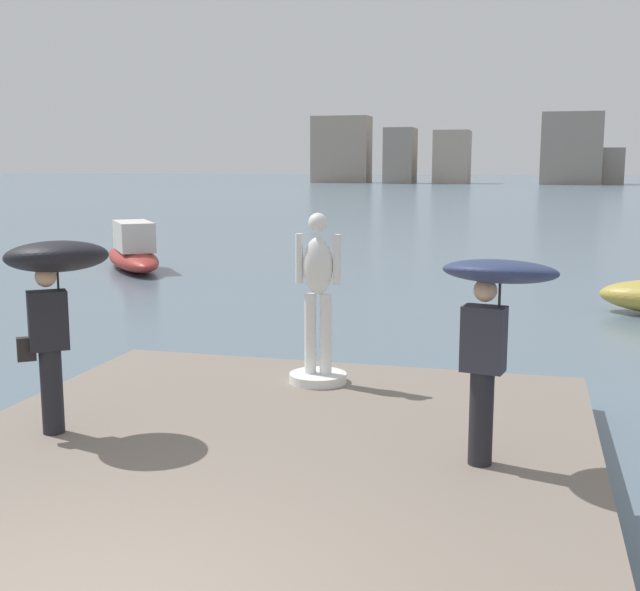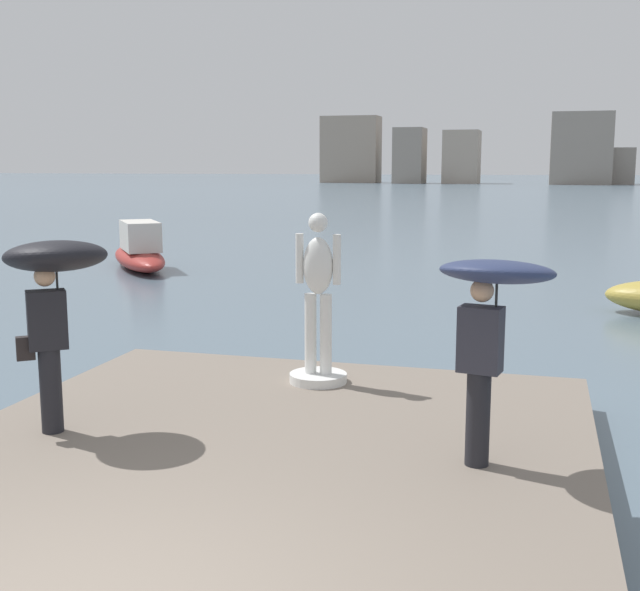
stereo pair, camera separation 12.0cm
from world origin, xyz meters
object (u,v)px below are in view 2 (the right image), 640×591
at_px(onlooker_left, 54,278).
at_px(statue_white_figure, 318,312).
at_px(boat_far, 139,252).
at_px(onlooker_right, 491,303).

bearing_deg(onlooker_left, statue_white_figure, 50.10).
xyz_separation_m(onlooker_left, boat_far, (-6.93, 14.76, -1.48)).
height_order(statue_white_figure, onlooker_right, statue_white_figure).
distance_m(onlooker_left, boat_far, 16.37).
relative_size(statue_white_figure, boat_far, 0.44).
height_order(statue_white_figure, onlooker_left, statue_white_figure).
xyz_separation_m(statue_white_figure, onlooker_left, (-2.08, -2.49, 0.69)).
bearing_deg(statue_white_figure, boat_far, 126.30).
relative_size(statue_white_figure, onlooker_right, 1.09).
height_order(onlooker_left, boat_far, onlooker_left).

